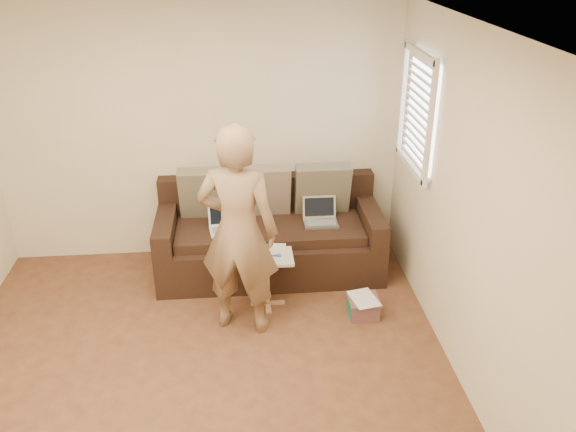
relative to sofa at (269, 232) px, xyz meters
The scene contains 17 objects.
floor 1.94m from the sofa, 110.09° to the right, with size 4.50×4.50×0.00m, color #502C1E.
ceiling 2.88m from the sofa, 110.09° to the right, with size 4.50×4.50×0.00m, color white.
wall_back 1.19m from the sofa, 143.81° to the left, with size 4.00×4.00×0.00m, color beige.
wall_right 2.40m from the sofa, 52.73° to the right, with size 4.50×4.50×0.00m, color beige.
window_blinds 1.84m from the sofa, 11.94° to the right, with size 0.12×0.88×1.08m, color white, non-canonical shape.
sofa is the anchor object (origin of this frame).
pillow_left 0.73m from the sofa, 162.11° to the left, with size 0.55×0.14×0.55m, color brown, non-canonical shape.
pillow_mid 0.42m from the sofa, 104.18° to the left, with size 0.55×0.14×0.55m, color #776155, non-canonical shape.
pillow_right 0.69m from the sofa, 19.07° to the left, with size 0.55×0.14×0.55m, color brown, non-canonical shape.
laptop_silver 0.52m from the sofa, ahead, with size 0.33×0.24×0.22m, color #B7BABC, non-canonical shape.
laptop_white 0.44m from the sofa, 163.48° to the right, with size 0.33×0.24×0.24m, color white, non-canonical shape.
person 1.09m from the sofa, 108.57° to the right, with size 0.67×0.46×1.84m, color brown.
side_table 0.65m from the sofa, 95.64° to the right, with size 0.47×0.33×0.51m, color silver, non-canonical shape.
drinking_glass 0.56m from the sofa, 110.14° to the right, with size 0.07×0.07×0.12m, color silver, non-canonical shape.
scissors 0.64m from the sofa, 91.95° to the right, with size 0.18×0.10×0.02m, color silver, non-canonical shape.
paper_on_table 0.55m from the sofa, 89.54° to the right, with size 0.21×0.30×0.00m, color white, non-canonical shape.
striped_box 1.22m from the sofa, 47.86° to the right, with size 0.28×0.28×0.17m, color #C11D3D, non-canonical shape.
Camera 1 is at (0.35, -3.44, 3.16)m, focal length 36.98 mm.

